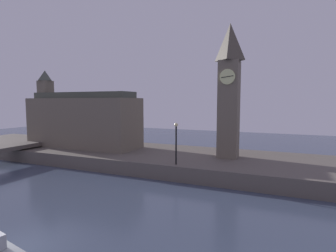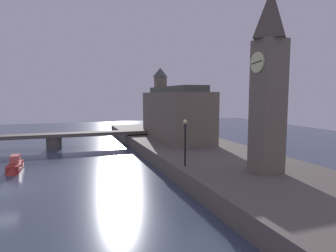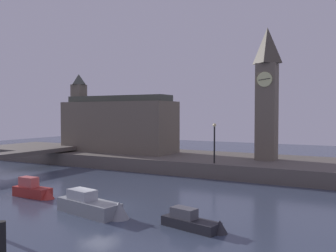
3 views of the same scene
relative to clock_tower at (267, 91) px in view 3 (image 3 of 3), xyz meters
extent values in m
plane|color=#384256|center=(-6.73, -20.22, -8.93)|extent=(120.00, 120.00, 0.00)
cube|color=#5B544C|center=(-6.73, -0.22, -8.18)|extent=(70.00, 12.00, 1.50)
cube|color=#6B6051|center=(0.00, 0.01, -2.24)|extent=(2.08, 2.08, 10.39)
cylinder|color=beige|center=(0.00, -1.10, 1.19)|extent=(1.58, 0.12, 1.58)
cube|color=black|center=(0.00, -1.17, 1.19)|extent=(1.26, 0.04, 0.21)
pyramid|color=#4A4339|center=(0.00, 0.01, 4.91)|extent=(2.29, 2.29, 3.90)
cube|color=#6B6051|center=(-19.29, -0.48, -4.17)|extent=(15.27, 5.43, 6.52)
cube|color=#6B6051|center=(-26.11, -0.48, -2.91)|extent=(1.63, 1.63, 9.04)
pyramid|color=#474C42|center=(-26.11, -0.48, 2.34)|extent=(1.79, 1.79, 1.47)
cube|color=#42473D|center=(-19.29, -0.48, -0.51)|extent=(14.51, 3.26, 0.80)
cylinder|color=black|center=(-3.95, -5.35, -5.59)|extent=(0.16, 0.16, 3.68)
sphere|color=#F2E099|center=(-3.95, -5.35, -3.57)|extent=(0.36, 0.36, 0.36)
cylinder|color=black|center=(-4.34, -29.86, -7.99)|extent=(0.39, 0.39, 1.87)
cube|color=gray|center=(-6.27, -21.82, -8.48)|extent=(5.02, 2.47, 0.89)
cube|color=#A8ADB2|center=(-6.85, -21.82, -7.71)|extent=(2.07, 1.45, 0.66)
cone|color=gray|center=(-3.86, -21.82, -8.44)|extent=(1.66, 1.66, 1.20)
cube|color=maroon|center=(-13.47, -20.06, -8.55)|extent=(3.32, 1.21, 0.76)
cube|color=#CC5651|center=(-13.86, -20.06, -7.78)|extent=(1.49, 0.83, 0.77)
cone|color=maroon|center=(-11.81, -20.06, -8.51)|extent=(1.06, 1.06, 0.83)
cube|color=#232328|center=(0.87, -21.46, -8.65)|extent=(3.69, 1.86, 0.55)
cube|color=#515156|center=(0.45, -21.46, -8.08)|extent=(1.63, 1.10, 0.60)
cone|color=#232328|center=(2.63, -21.46, -8.63)|extent=(1.22, 1.22, 0.88)
camera|label=1|loc=(5.64, -29.34, -1.36)|focal=28.96mm
camera|label=2|loc=(19.19, -15.00, -1.29)|focal=31.38mm
camera|label=3|loc=(9.66, -40.51, -2.32)|focal=39.75mm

